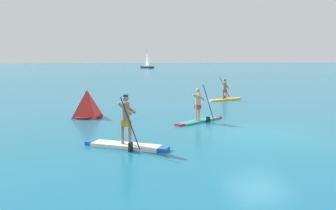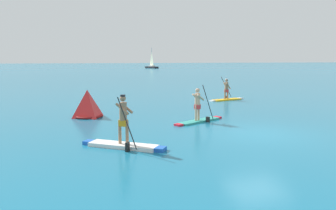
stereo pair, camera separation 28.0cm
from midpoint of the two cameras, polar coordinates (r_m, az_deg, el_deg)
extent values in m
plane|color=#196B8C|center=(14.44, 14.67, -4.69)|extent=(440.00, 440.00, 0.00)
cube|color=white|center=(11.89, -7.82, -6.87)|extent=(2.38, 1.94, 0.13)
cube|color=blue|center=(11.35, -1.46, -7.51)|extent=(0.50, 0.53, 0.13)
cube|color=blue|center=(12.57, -13.56, -6.22)|extent=(0.47, 0.48, 0.13)
cylinder|color=#997051|center=(11.71, -7.17, -4.66)|extent=(0.11, 0.11, 0.83)
cylinder|color=#997051|center=(11.83, -8.40, -4.56)|extent=(0.11, 0.11, 0.83)
cube|color=orange|center=(11.71, -7.82, -3.05)|extent=(0.34, 0.33, 0.22)
cylinder|color=#997051|center=(11.64, -7.85, -1.09)|extent=(0.26, 0.26, 0.63)
sphere|color=#997051|center=(11.58, -7.90, 1.11)|extent=(0.21, 0.21, 0.21)
cylinder|color=black|center=(11.56, -7.90, 1.58)|extent=(0.18, 0.18, 0.06)
cylinder|color=#997051|center=(11.73, -7.31, -0.48)|extent=(0.46, 0.40, 0.42)
cylinder|color=#997051|center=(11.46, -7.98, -0.69)|extent=(0.46, 0.40, 0.42)
cylinder|color=black|center=(11.18, -7.16, -3.10)|extent=(0.58, 0.43, 1.73)
cube|color=black|center=(11.36, -7.09, -7.11)|extent=(0.18, 0.21, 0.32)
cube|color=teal|center=(16.60, 4.86, -2.68)|extent=(2.51, 1.70, 0.09)
cube|color=red|center=(17.70, 7.87, -2.07)|extent=(0.47, 0.50, 0.09)
cube|color=red|center=(15.55, 1.44, -3.38)|extent=(0.44, 0.45, 0.09)
cylinder|color=tan|center=(16.50, 4.80, -1.25)|extent=(0.11, 0.11, 0.77)
cylinder|color=tan|center=(16.36, 4.36, -1.32)|extent=(0.11, 0.11, 0.77)
cube|color=red|center=(16.38, 4.59, -0.27)|extent=(0.33, 0.32, 0.22)
cylinder|color=tan|center=(16.34, 4.61, 1.02)|extent=(0.26, 0.26, 0.57)
sphere|color=tan|center=(16.29, 4.62, 2.49)|extent=(0.21, 0.21, 0.21)
cylinder|color=tan|center=(16.46, 4.32, 1.39)|extent=(0.50, 0.36, 0.39)
cylinder|color=tan|center=(16.26, 5.13, 1.30)|extent=(0.50, 0.36, 0.39)
cylinder|color=black|center=(16.38, 6.40, 0.42)|extent=(0.78, 0.45, 1.78)
cube|color=black|center=(16.52, 6.36, -2.54)|extent=(0.17, 0.21, 0.32)
cube|color=yellow|center=(25.48, 9.32, 0.94)|extent=(2.51, 1.30, 0.08)
cube|color=white|center=(26.43, 11.49, 1.13)|extent=(0.42, 0.50, 0.08)
cube|color=white|center=(24.58, 6.97, 0.73)|extent=(0.40, 0.44, 0.08)
cylinder|color=#997051|center=(25.50, 9.49, 1.84)|extent=(0.11, 0.11, 0.71)
cylinder|color=#997051|center=(25.32, 9.05, 1.80)|extent=(0.11, 0.11, 0.71)
cube|color=red|center=(25.39, 9.28, 2.42)|extent=(0.31, 0.29, 0.22)
cylinder|color=#997051|center=(25.35, 9.30, 3.25)|extent=(0.26, 0.26, 0.56)
sphere|color=#997051|center=(25.32, 9.32, 4.19)|extent=(0.21, 0.21, 0.21)
cylinder|color=white|center=(25.32, 9.33, 4.40)|extent=(0.18, 0.18, 0.06)
cylinder|color=#997051|center=(25.50, 9.15, 3.29)|extent=(0.45, 0.21, 0.51)
cylinder|color=#997051|center=(25.28, 9.62, 3.24)|extent=(0.45, 0.21, 0.51)
cylinder|color=black|center=(25.90, 9.25, 3.04)|extent=(1.05, 0.37, 1.59)
cube|color=black|center=(25.98, 9.21, 1.21)|extent=(0.14, 0.21, 0.32)
pyramid|color=red|center=(18.22, -13.97, 0.23)|extent=(1.69, 1.69, 1.45)
torus|color=maroon|center=(18.31, -13.90, -1.84)|extent=(1.55, 1.55, 0.12)
cube|color=black|center=(108.36, -3.63, 6.39)|extent=(3.46, 5.64, 0.57)
cylinder|color=#B2B2B7|center=(108.33, -3.64, 8.13)|extent=(0.12, 0.12, 5.99)
pyramid|color=beige|center=(108.33, -3.64, 7.90)|extent=(0.39, 2.45, 4.92)
cube|color=silver|center=(108.35, -3.63, 6.63)|extent=(1.72, 2.22, 0.34)
camera|label=1|loc=(0.14, -90.45, -0.06)|focal=35.91mm
camera|label=2|loc=(0.14, 89.55, 0.06)|focal=35.91mm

